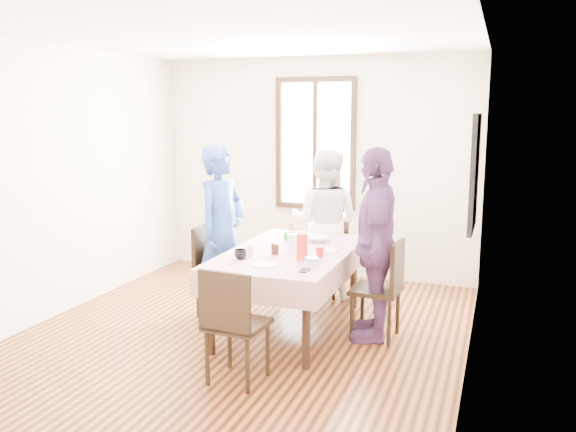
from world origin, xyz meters
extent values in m
plane|color=black|center=(0.00, 0.00, 0.00)|extent=(4.50, 4.50, 0.00)
plane|color=beige|center=(0.00, 2.25, 1.35)|extent=(4.00, 0.00, 4.00)
plane|color=beige|center=(2.00, 0.00, 1.35)|extent=(0.00, 4.50, 4.50)
cube|color=black|center=(0.00, 2.23, 1.65)|extent=(1.02, 0.06, 1.62)
cube|color=white|center=(0.00, 2.24, 1.65)|extent=(0.90, 0.02, 1.50)
cube|color=red|center=(1.98, 0.30, 1.55)|extent=(0.04, 0.76, 0.96)
cube|color=black|center=(0.36, 0.26, 0.38)|extent=(0.97, 1.72, 0.75)
cube|color=maroon|center=(0.36, 0.26, 0.76)|extent=(1.09, 1.84, 0.01)
cube|color=black|center=(-0.44, 0.43, 0.46)|extent=(0.44, 0.44, 0.91)
cube|color=black|center=(1.17, 0.32, 0.46)|extent=(0.44, 0.44, 0.91)
cube|color=black|center=(0.36, 1.45, 0.46)|extent=(0.45, 0.45, 0.91)
cube|color=black|center=(0.36, -0.92, 0.46)|extent=(0.45, 0.45, 0.91)
imported|color=#29499C|center=(-0.42, 0.43, 0.86)|extent=(0.54, 0.70, 1.73)
imported|color=silver|center=(0.36, 1.43, 0.82)|extent=(0.80, 0.62, 1.65)
imported|color=#573165|center=(1.15, 0.32, 0.87)|extent=(0.62, 1.09, 1.75)
imported|color=black|center=(0.06, -0.18, 0.81)|extent=(0.14, 0.14, 0.09)
imported|color=red|center=(0.70, 0.13, 0.80)|extent=(0.10, 0.10, 0.08)
imported|color=#0C7226|center=(0.20, 0.68, 0.80)|extent=(0.12, 0.12, 0.08)
imported|color=white|center=(0.50, 0.72, 0.79)|extent=(0.25, 0.25, 0.05)
cube|color=red|center=(0.58, -0.04, 0.88)|extent=(0.08, 0.08, 0.24)
cylinder|color=white|center=(0.72, -0.19, 0.79)|extent=(0.12, 0.12, 0.06)
cylinder|color=black|center=(0.28, 0.09, 0.81)|extent=(0.07, 0.07, 0.10)
cylinder|color=silver|center=(0.09, -0.02, 0.81)|extent=(0.06, 0.06, 0.09)
cube|color=black|center=(0.72, -0.37, 0.77)|extent=(0.07, 0.13, 0.01)
cylinder|color=silver|center=(0.36, 0.31, 0.84)|extent=(0.08, 0.08, 0.15)
cylinder|color=white|center=(0.71, 0.36, 0.77)|extent=(0.20, 0.20, 0.01)
cylinder|color=white|center=(0.35, 0.95, 0.77)|extent=(0.20, 0.20, 0.01)
cylinder|color=white|center=(0.34, -0.32, 0.77)|extent=(0.20, 0.20, 0.01)
cylinder|color=blue|center=(0.72, -0.19, 0.83)|extent=(0.12, 0.12, 0.01)
camera|label=1|loc=(2.19, -4.85, 2.05)|focal=37.27mm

